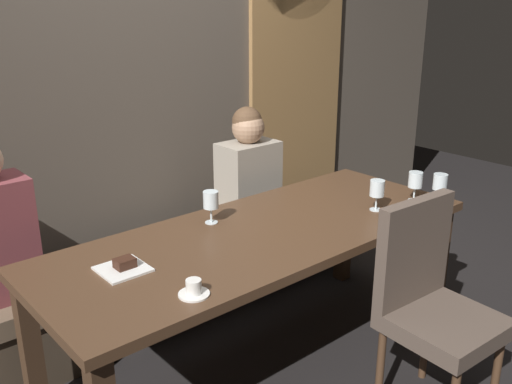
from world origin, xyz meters
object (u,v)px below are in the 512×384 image
(wine_glass_far_right, at_px, (211,201))
(wine_glass_far_left, at_px, (377,189))
(dining_table, at_px, (262,247))
(espresso_cup, at_px, (194,289))
(diner_bearded, at_px, (248,168))
(chair_near_side, at_px, (431,297))
(wine_glass_end_right, at_px, (415,181))
(dessert_plate, at_px, (124,267))
(wine_glass_center_back, at_px, (440,183))
(banquette_bench, at_px, (184,275))

(wine_glass_far_right, relative_size, wine_glass_far_left, 1.00)
(dining_table, relative_size, espresso_cup, 18.33)
(espresso_cup, bearing_deg, wine_glass_far_right, 48.30)
(diner_bearded, bearing_deg, chair_near_side, -96.19)
(chair_near_side, relative_size, wine_glass_end_right, 5.98)
(chair_near_side, bearing_deg, wine_glass_far_right, 116.33)
(wine_glass_far_left, xyz_separation_m, dessert_plate, (-1.34, 0.24, -0.10))
(wine_glass_center_back, relative_size, wine_glass_end_right, 1.00)
(dining_table, relative_size, wine_glass_end_right, 13.41)
(banquette_bench, bearing_deg, dessert_plate, -137.74)
(espresso_cup, bearing_deg, wine_glass_center_back, -1.28)
(diner_bearded, relative_size, wine_glass_center_back, 4.45)
(banquette_bench, height_order, dessert_plate, dessert_plate)
(dining_table, bearing_deg, banquette_bench, 90.00)
(wine_glass_center_back, bearing_deg, banquette_bench, 133.42)
(chair_near_side, xyz_separation_m, dessert_plate, (-1.06, 0.78, 0.20))
(wine_glass_far_right, xyz_separation_m, espresso_cup, (-0.48, -0.54, -0.09))
(wine_glass_far_right, relative_size, dessert_plate, 0.86)
(banquette_bench, height_order, wine_glass_end_right, wine_glass_end_right)
(banquette_bench, xyz_separation_m, diner_bearded, (0.51, 0.00, 0.57))
(banquette_bench, xyz_separation_m, wine_glass_center_back, (0.98, -1.04, 0.63))
(wine_glass_center_back, bearing_deg, espresso_cup, 178.72)
(wine_glass_far_left, bearing_deg, espresso_cup, -174.53)
(chair_near_side, bearing_deg, wine_glass_end_right, 41.29)
(wine_glass_far_left, relative_size, wine_glass_end_right, 1.00)
(chair_near_side, height_order, dessert_plate, chair_near_side)
(wine_glass_far_right, distance_m, dessert_plate, 0.62)
(wine_glass_far_left, height_order, espresso_cup, wine_glass_far_left)
(wine_glass_far_right, bearing_deg, dessert_plate, -162.72)
(chair_near_side, height_order, diner_bearded, diner_bearded)
(wine_glass_far_left, distance_m, dessert_plate, 1.37)
(banquette_bench, relative_size, wine_glass_far_right, 15.24)
(banquette_bench, height_order, diner_bearded, diner_bearded)
(wine_glass_far_left, height_order, wine_glass_end_right, same)
(chair_near_side, relative_size, dessert_plate, 5.16)
(dining_table, relative_size, chair_near_side, 2.24)
(banquette_bench, bearing_deg, espresso_cup, -121.20)
(chair_near_side, bearing_deg, wine_glass_center_back, 31.36)
(banquette_bench, distance_m, chair_near_side, 1.50)
(chair_near_side, height_order, wine_glass_far_right, chair_near_side)
(wine_glass_far_left, bearing_deg, wine_glass_center_back, -24.24)
(dining_table, height_order, chair_near_side, chair_near_side)
(dining_table, xyz_separation_m, wine_glass_center_back, (0.98, -0.34, 0.20))
(wine_glass_far_left, bearing_deg, banquette_bench, 125.85)
(dining_table, height_order, espresso_cup, espresso_cup)
(wine_glass_far_right, height_order, wine_glass_far_left, same)
(chair_near_side, xyz_separation_m, espresso_cup, (-0.96, 0.42, 0.21))
(wine_glass_end_right, xyz_separation_m, espresso_cup, (-1.52, -0.07, -0.09))
(chair_near_side, xyz_separation_m, diner_bearded, (0.15, 1.43, 0.23))
(chair_near_side, xyz_separation_m, wine_glass_end_right, (0.56, 0.49, 0.30))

